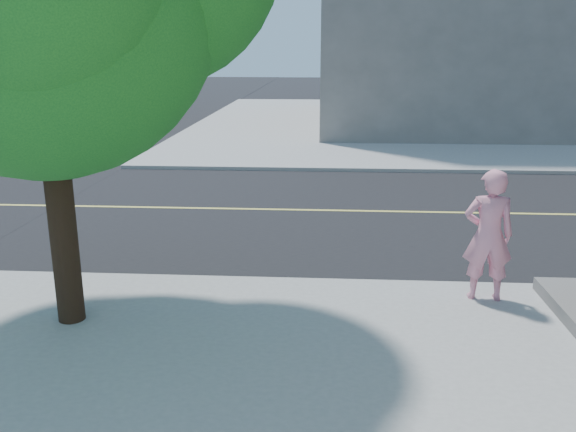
# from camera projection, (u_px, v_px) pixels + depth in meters

# --- Properties ---
(road_ew) EXTENTS (140.00, 9.00, 0.01)m
(road_ew) POSITION_uv_depth(u_px,v_px,m) (99.00, 207.00, 14.08)
(road_ew) COLOR black
(road_ew) RESTS_ON ground
(sidewalk_ne) EXTENTS (29.00, 25.00, 0.12)m
(sidewalk_ne) POSITION_uv_depth(u_px,v_px,m) (495.00, 123.00, 29.55)
(sidewalk_ne) COLOR #989896
(sidewalk_ne) RESTS_ON ground
(man_on_phone) EXTENTS (0.72, 0.50, 1.89)m
(man_on_phone) POSITION_uv_depth(u_px,v_px,m) (488.00, 235.00, 8.40)
(man_on_phone) COLOR pink
(man_on_phone) RESTS_ON sidewalk_se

